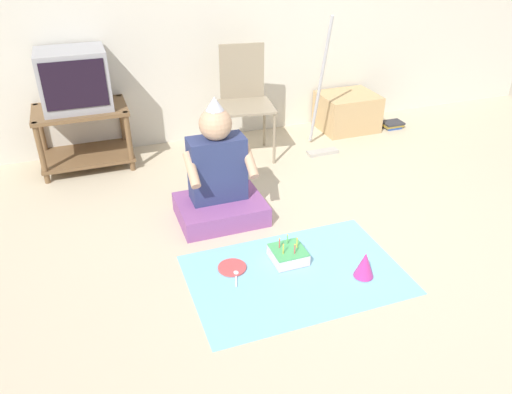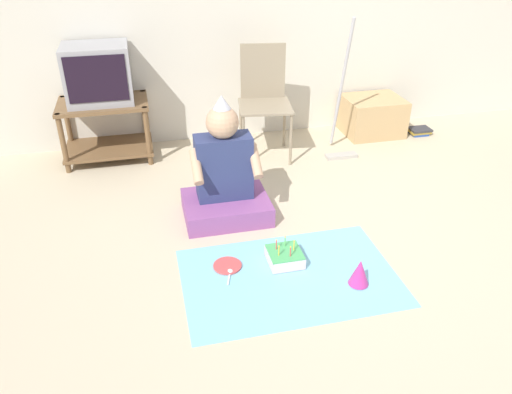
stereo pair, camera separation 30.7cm
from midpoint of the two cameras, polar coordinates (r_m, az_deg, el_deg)
ground_plane at (r=3.17m, az=15.75°, el=-7.79°), size 16.00×16.00×0.00m
tv_stand at (r=4.41m, az=-14.89°, el=7.95°), size 0.73×0.50×0.51m
tv at (r=4.29m, az=-15.65°, el=13.38°), size 0.52×0.42×0.46m
folding_chair at (r=4.31m, az=3.00°, el=11.64°), size 0.49×0.49×0.93m
cardboard_box_stack at (r=5.00m, az=14.89°, el=8.92°), size 0.54×0.46×0.35m
dust_mop at (r=4.41m, az=11.73°, el=8.77°), size 0.28×0.32×1.18m
book_pile at (r=5.16m, az=19.81°, el=7.07°), size 0.20×0.15×0.06m
person_seated at (r=3.41m, az=-1.02°, el=1.94°), size 0.59×0.46×0.87m
party_cloth at (r=3.00m, az=6.81°, el=-9.15°), size 1.26×0.83×0.01m
birthday_cake at (r=3.08m, az=6.17°, el=-6.88°), size 0.21×0.21×0.15m
party_hat_blue at (r=2.97m, az=14.72°, el=-8.41°), size 0.12×0.12×0.16m
paper_plate at (r=3.05m, az=-0.39°, el=-7.95°), size 0.17×0.17×0.01m
plastic_spoon_near at (r=2.99m, az=-0.05°, el=-8.79°), size 0.06×0.14×0.01m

